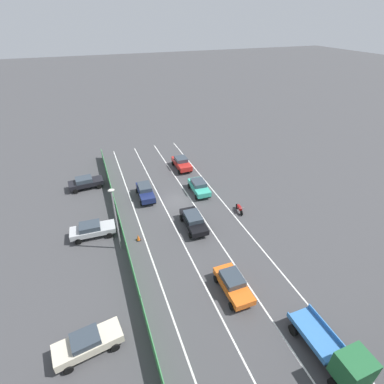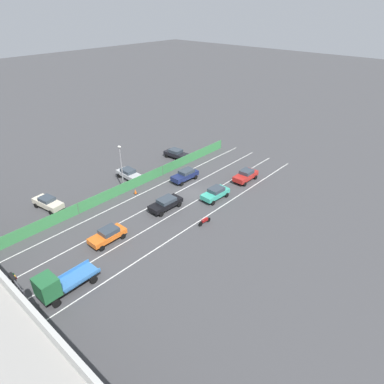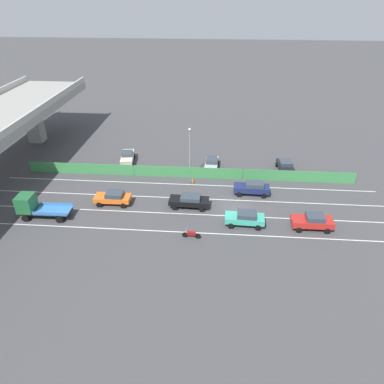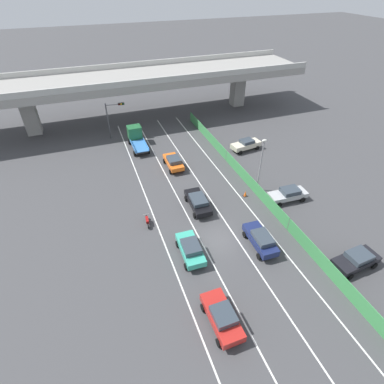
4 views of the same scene
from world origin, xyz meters
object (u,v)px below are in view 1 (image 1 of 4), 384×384
car_sedan_red (182,163)px  flatbed_truck_blue (341,358)px  car_sedan_black (194,220)px  car_taxi_teal (199,186)px  street_lamp (115,214)px  parked_sedan_cream (88,343)px  traffic_cone (138,238)px  parked_sedan_dark (85,182)px  parked_wagon_silver (92,229)px  motorcycle (239,209)px  car_taxi_orange (233,284)px  car_sedan_navy (145,191)px

car_sedan_red → flatbed_truck_blue: bearing=90.3°
car_sedan_black → car_taxi_teal: 7.13m
car_sedan_black → car_taxi_teal: car_taxi_teal is taller
street_lamp → parked_sedan_cream: bearing=69.3°
car_sedan_red → traffic_cone: size_ratio=5.95×
parked_sedan_dark → street_lamp: (-2.48, 13.33, 3.33)m
flatbed_truck_blue → parked_wagon_silver: bearing=-54.7°
motorcycle → parked_wagon_silver: bearing=-5.5°
car_taxi_orange → motorcycle: car_taxi_orange is taller
car_sedan_red → car_taxi_teal: (0.09, 7.22, -0.03)m
car_taxi_orange → parked_sedan_dark: (10.48, -21.88, -0.01)m
car_taxi_orange → parked_wagon_silver: bearing=-47.8°
car_sedan_red → car_sedan_navy: 9.12m
car_taxi_teal → parked_sedan_cream: 22.19m
car_sedan_black → flatbed_truck_blue: bearing=101.3°
car_taxi_orange → motorcycle: bearing=-121.2°
car_sedan_red → street_lamp: bearing=51.7°
car_sedan_black → parked_wagon_silver: size_ratio=1.03×
parked_wagon_silver → parked_sedan_cream: (1.20, 12.47, 0.03)m
car_sedan_red → parked_sedan_dark: 13.75m
car_taxi_orange → parked_wagon_silver: size_ratio=0.93×
car_sedan_red → car_taxi_orange: bearing=81.9°
car_sedan_red → car_taxi_teal: size_ratio=1.01×
car_sedan_navy → flatbed_truck_blue: size_ratio=0.78×
car_taxi_teal → car_sedan_navy: 6.88m
car_sedan_black → street_lamp: street_lamp is taller
car_taxi_orange → parked_sedan_cream: size_ratio=0.91×
parked_wagon_silver → car_sedan_navy: bearing=-142.0°
car_taxi_orange → car_sedan_navy: (3.61, -16.76, 0.06)m
parked_sedan_dark → traffic_cone: 13.51m
car_sedan_red → motorcycle: 13.18m
car_sedan_red → flatbed_truck_blue: flatbed_truck_blue is taller
parked_sedan_dark → car_taxi_teal: bearing=155.1°
car_sedan_black → flatbed_truck_blue: (-3.43, 17.22, 0.52)m
car_taxi_teal → parked_sedan_dark: size_ratio=0.97×
car_sedan_red → street_lamp: size_ratio=0.64×
parked_sedan_dark → parked_wagon_silver: parked_wagon_silver is taller
motorcycle → traffic_cone: bearing=3.7°
car_taxi_teal → parked_sedan_dark: 15.03m
motorcycle → parked_sedan_cream: bearing=31.8°
car_sedan_black → parked_sedan_dark: 16.45m
car_sedan_red → flatbed_truck_blue: size_ratio=0.76×
car_sedan_red → car_sedan_navy: car_sedan_red is taller
parked_sedan_dark → car_sedan_black: bearing=129.4°
flatbed_truck_blue → parked_sedan_cream: (15.01, -7.03, -0.49)m
car_taxi_teal → parked_sedan_cream: (14.76, 16.57, -0.00)m
parked_wagon_silver → street_lamp: size_ratio=0.66×
car_sedan_red → parked_sedan_cream: (14.85, 23.79, -0.03)m
parked_sedan_cream → flatbed_truck_blue: bearing=154.9°
car_sedan_navy → traffic_cone: car_sedan_navy is taller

